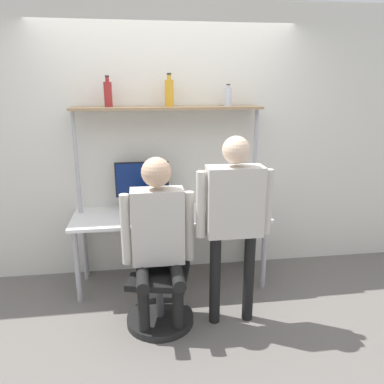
{
  "coord_description": "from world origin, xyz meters",
  "views": [
    {
      "loc": [
        -0.27,
        -3.09,
        1.93
      ],
      "look_at": [
        0.14,
        -0.15,
        1.07
      ],
      "focal_mm": 35.0,
      "sensor_mm": 36.0,
      "label": 1
    }
  ],
  "objects_px": {
    "monitor": "(142,182)",
    "cell_phone": "(183,218)",
    "bottle_amber": "(169,92)",
    "person_standing": "(234,209)",
    "bottle_red": "(108,94)",
    "laptop": "(155,212)",
    "person_seated": "(158,230)",
    "office_chair": "(161,290)",
    "bottle_clear": "(228,97)"
  },
  "relations": [
    {
      "from": "monitor",
      "to": "cell_phone",
      "type": "relative_size",
      "value": 3.48
    },
    {
      "from": "bottle_amber",
      "to": "monitor",
      "type": "bearing_deg",
      "value": 178.4
    },
    {
      "from": "person_standing",
      "to": "bottle_red",
      "type": "xyz_separation_m",
      "value": [
        -0.98,
        0.88,
        0.85
      ]
    },
    {
      "from": "laptop",
      "to": "bottle_red",
      "type": "relative_size",
      "value": 1.2
    },
    {
      "from": "person_seated",
      "to": "bottle_red",
      "type": "distance_m",
      "value": 1.37
    },
    {
      "from": "person_seated",
      "to": "bottle_amber",
      "type": "height_order",
      "value": "bottle_amber"
    },
    {
      "from": "person_seated",
      "to": "laptop",
      "type": "bearing_deg",
      "value": 89.79
    },
    {
      "from": "office_chair",
      "to": "person_standing",
      "type": "distance_m",
      "value": 0.93
    },
    {
      "from": "person_standing",
      "to": "bottle_amber",
      "type": "height_order",
      "value": "bottle_amber"
    },
    {
      "from": "person_standing",
      "to": "bottle_clear",
      "type": "distance_m",
      "value": 1.21
    },
    {
      "from": "person_standing",
      "to": "cell_phone",
      "type": "bearing_deg",
      "value": 120.77
    },
    {
      "from": "cell_phone",
      "to": "bottle_amber",
      "type": "height_order",
      "value": "bottle_amber"
    },
    {
      "from": "cell_phone",
      "to": "bottle_amber",
      "type": "xyz_separation_m",
      "value": [
        -0.08,
        0.31,
        1.13
      ]
    },
    {
      "from": "laptop",
      "to": "bottle_red",
      "type": "xyz_separation_m",
      "value": [
        -0.39,
        0.26,
        1.06
      ]
    },
    {
      "from": "laptop",
      "to": "person_seated",
      "type": "xyz_separation_m",
      "value": [
        -0.0,
        -0.57,
        0.04
      ]
    },
    {
      "from": "monitor",
      "to": "bottle_red",
      "type": "distance_m",
      "value": 0.89
    },
    {
      "from": "office_chair",
      "to": "laptop",
      "type": "bearing_deg",
      "value": 90.78
    },
    {
      "from": "person_seated",
      "to": "person_standing",
      "type": "relative_size",
      "value": 0.9
    },
    {
      "from": "office_chair",
      "to": "person_seated",
      "type": "xyz_separation_m",
      "value": [
        -0.01,
        -0.04,
        0.55
      ]
    },
    {
      "from": "bottle_clear",
      "to": "bottle_amber",
      "type": "relative_size",
      "value": 0.68
    },
    {
      "from": "cell_phone",
      "to": "office_chair",
      "type": "relative_size",
      "value": 0.16
    },
    {
      "from": "office_chair",
      "to": "bottle_clear",
      "type": "distance_m",
      "value": 1.88
    },
    {
      "from": "bottle_red",
      "to": "laptop",
      "type": "bearing_deg",
      "value": -34.24
    },
    {
      "from": "laptop",
      "to": "bottle_clear",
      "type": "xyz_separation_m",
      "value": [
        0.73,
        0.26,
        1.03
      ]
    },
    {
      "from": "laptop",
      "to": "person_standing",
      "type": "bearing_deg",
      "value": -46.25
    },
    {
      "from": "laptop",
      "to": "cell_phone",
      "type": "height_order",
      "value": "laptop"
    },
    {
      "from": "person_seated",
      "to": "bottle_red",
      "type": "xyz_separation_m",
      "value": [
        -0.38,
        0.84,
        1.02
      ]
    },
    {
      "from": "monitor",
      "to": "cell_phone",
      "type": "xyz_separation_m",
      "value": [
        0.36,
        -0.32,
        -0.28
      ]
    },
    {
      "from": "monitor",
      "to": "cell_phone",
      "type": "height_order",
      "value": "monitor"
    },
    {
      "from": "person_standing",
      "to": "bottle_clear",
      "type": "relative_size",
      "value": 7.76
    },
    {
      "from": "monitor",
      "to": "person_standing",
      "type": "distance_m",
      "value": 1.13
    },
    {
      "from": "monitor",
      "to": "person_standing",
      "type": "relative_size",
      "value": 0.33
    },
    {
      "from": "person_standing",
      "to": "bottle_red",
      "type": "relative_size",
      "value": 5.67
    },
    {
      "from": "bottle_amber",
      "to": "bottle_clear",
      "type": "bearing_deg",
      "value": 0.0
    },
    {
      "from": "laptop",
      "to": "bottle_red",
      "type": "bearing_deg",
      "value": 145.76
    },
    {
      "from": "laptop",
      "to": "person_seated",
      "type": "bearing_deg",
      "value": -90.21
    },
    {
      "from": "monitor",
      "to": "laptop",
      "type": "relative_size",
      "value": 1.57
    },
    {
      "from": "cell_phone",
      "to": "bottle_red",
      "type": "height_order",
      "value": "bottle_red"
    },
    {
      "from": "person_seated",
      "to": "person_standing",
      "type": "bearing_deg",
      "value": -4.54
    },
    {
      "from": "person_seated",
      "to": "bottle_clear",
      "type": "relative_size",
      "value": 6.97
    },
    {
      "from": "office_chair",
      "to": "bottle_amber",
      "type": "xyz_separation_m",
      "value": [
        0.16,
        0.79,
        1.58
      ]
    },
    {
      "from": "office_chair",
      "to": "bottle_clear",
      "type": "xyz_separation_m",
      "value": [
        0.72,
        0.79,
        1.54
      ]
    },
    {
      "from": "person_standing",
      "to": "bottle_amber",
      "type": "xyz_separation_m",
      "value": [
        -0.42,
        0.88,
        0.86
      ]
    },
    {
      "from": "cell_phone",
      "to": "person_standing",
      "type": "height_order",
      "value": "person_standing"
    },
    {
      "from": "person_seated",
      "to": "bottle_amber",
      "type": "xyz_separation_m",
      "value": [
        0.17,
        0.84,
        1.03
      ]
    },
    {
      "from": "laptop",
      "to": "bottle_amber",
      "type": "relative_size",
      "value": 1.11
    },
    {
      "from": "bottle_clear",
      "to": "bottle_red",
      "type": "bearing_deg",
      "value": -180.0
    },
    {
      "from": "laptop",
      "to": "office_chair",
      "type": "height_order",
      "value": "laptop"
    },
    {
      "from": "office_chair",
      "to": "person_standing",
      "type": "xyz_separation_m",
      "value": [
        0.59,
        -0.09,
        0.72
      ]
    },
    {
      "from": "laptop",
      "to": "person_standing",
      "type": "xyz_separation_m",
      "value": [
        0.59,
        -0.62,
        0.21
      ]
    }
  ]
}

